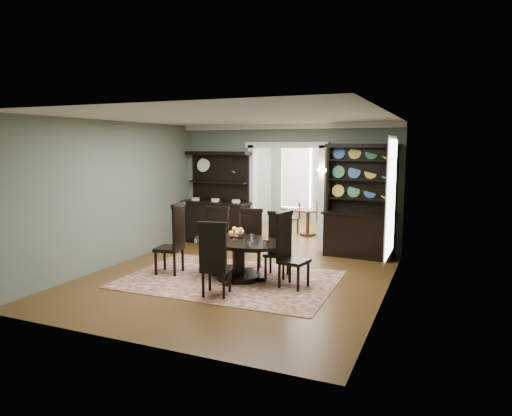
{
  "coord_description": "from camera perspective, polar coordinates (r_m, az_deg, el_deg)",
  "views": [
    {
      "loc": [
        3.63,
        -7.48,
        2.51
      ],
      "look_at": [
        0.21,
        0.6,
        1.29
      ],
      "focal_mm": 32.0,
      "sensor_mm": 36.0,
      "label": 1
    }
  ],
  "objects": [
    {
      "name": "room",
      "position": [
        8.41,
        -2.81,
        1.54
      ],
      "size": [
        5.51,
        6.01,
        3.01
      ],
      "color": "#553816",
      "rests_on": "ground"
    },
    {
      "name": "parlor",
      "position": [
        13.55,
        7.34,
        3.65
      ],
      "size": [
        3.51,
        3.5,
        3.01
      ],
      "color": "#553816",
      "rests_on": "ground"
    },
    {
      "name": "doorway_trim",
      "position": [
        11.13,
        3.82,
        3.3
      ],
      "size": [
        2.08,
        0.25,
        2.57
      ],
      "color": "white",
      "rests_on": "floor"
    },
    {
      "name": "right_window",
      "position": [
        8.51,
        16.47,
        1.46
      ],
      "size": [
        0.15,
        1.47,
        2.12
      ],
      "color": "white",
      "rests_on": "wall_right"
    },
    {
      "name": "wall_sconce",
      "position": [
        10.69,
        8.39,
        4.51
      ],
      "size": [
        0.27,
        0.21,
        0.21
      ],
      "color": "#BB8C31",
      "rests_on": "back_wall_right"
    },
    {
      "name": "rug",
      "position": [
        8.68,
        -3.25,
        -8.85
      ],
      "size": [
        3.93,
        2.78,
        0.01
      ],
      "primitive_type": "cube",
      "rotation": [
        0.0,
        0.0,
        0.02
      ],
      "color": "maroon",
      "rests_on": "floor"
    },
    {
      "name": "dining_table",
      "position": [
        8.57,
        -2.19,
        -5.52
      ],
      "size": [
        2.08,
        2.05,
        0.75
      ],
      "rotation": [
        0.0,
        0.0,
        -0.19
      ],
      "color": "black",
      "rests_on": "rug"
    },
    {
      "name": "centerpiece",
      "position": [
        8.45,
        -2.46,
        -3.64
      ],
      "size": [
        1.5,
        0.97,
        0.25
      ],
      "color": "white",
      "rests_on": "dining_table"
    },
    {
      "name": "chair_far_left",
      "position": [
        9.43,
        -4.93,
        -3.42
      ],
      "size": [
        0.53,
        0.51,
        1.26
      ],
      "rotation": [
        0.0,
        0.0,
        3.31
      ],
      "color": "black",
      "rests_on": "rug"
    },
    {
      "name": "chair_far_mid",
      "position": [
        9.23,
        -0.63,
        -3.73
      ],
      "size": [
        0.56,
        0.55,
        1.23
      ],
      "rotation": [
        0.0,
        0.0,
        3.45
      ],
      "color": "black",
      "rests_on": "rug"
    },
    {
      "name": "chair_far_right",
      "position": [
        8.78,
        2.81,
        -4.29
      ],
      "size": [
        0.5,
        0.48,
        1.24
      ],
      "rotation": [
        0.0,
        0.0,
        3.24
      ],
      "color": "black",
      "rests_on": "rug"
    },
    {
      "name": "chair_end_left",
      "position": [
        8.99,
        -10.16,
        -3.57
      ],
      "size": [
        0.57,
        0.59,
        1.41
      ],
      "rotation": [
        0.0,
        0.0,
        1.72
      ],
      "color": "black",
      "rests_on": "rug"
    },
    {
      "name": "chair_end_right",
      "position": [
        8.09,
        4.08,
        -4.97
      ],
      "size": [
        0.56,
        0.58,
        1.35
      ],
      "rotation": [
        0.0,
        0.0,
        -1.76
      ],
      "color": "black",
      "rests_on": "rug"
    },
    {
      "name": "chair_near",
      "position": [
        7.55,
        -5.23,
        -6.19
      ],
      "size": [
        0.55,
        0.53,
        1.28
      ],
      "rotation": [
        0.0,
        0.0,
        0.19
      ],
      "color": "black",
      "rests_on": "rug"
    },
    {
      "name": "sideboard",
      "position": [
        11.67,
        -4.86,
        -0.45
      ],
      "size": [
        1.83,
        0.79,
        2.34
      ],
      "rotation": [
        0.0,
        0.0,
        -0.09
      ],
      "color": "black",
      "rests_on": "floor"
    },
    {
      "name": "welsh_dresser",
      "position": [
        10.48,
        12.87,
        -1.02
      ],
      "size": [
        1.65,
        0.68,
        2.53
      ],
      "rotation": [
        0.0,
        0.0,
        -0.05
      ],
      "color": "black",
      "rests_on": "floor"
    },
    {
      "name": "parlor_table",
      "position": [
        12.8,
        6.5,
        -1.28
      ],
      "size": [
        0.78,
        0.78,
        0.72
      ],
      "color": "#4F2D16",
      "rests_on": "parlor_floor"
    },
    {
      "name": "parlor_chair_left",
      "position": [
        13.07,
        4.96,
        -1.08
      ],
      "size": [
        0.42,
        0.41,
        0.88
      ],
      "rotation": [
        0.0,
        0.0,
        1.98
      ],
      "color": "#4F2D16",
      "rests_on": "parlor_floor"
    },
    {
      "name": "parlor_chair_right",
      "position": [
        12.58,
        8.37,
        -1.18
      ],
      "size": [
        0.43,
        0.42,
        1.01
      ],
      "rotation": [
        0.0,
        0.0,
        -1.63
      ],
      "color": "#4F2D16",
      "rests_on": "parlor_floor"
    }
  ]
}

